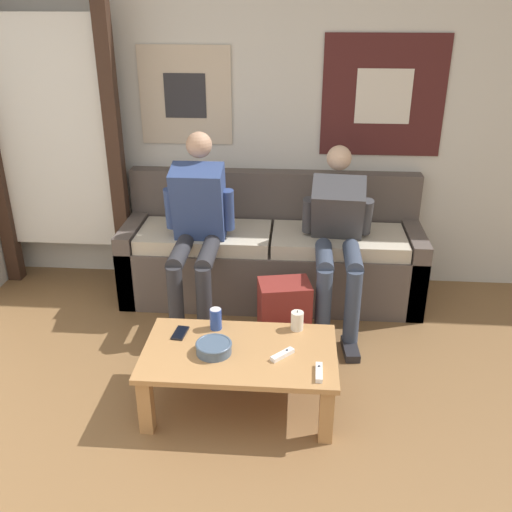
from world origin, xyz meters
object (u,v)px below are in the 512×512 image
object	(u,v)px
pillar_candle	(297,321)
cell_phone	(180,333)
ceramic_bowl	(214,347)
backpack	(284,316)
game_controller_near_left	(319,372)
coffee_table	(240,360)
drink_can_blue	(216,319)
game_controller_near_right	(282,355)
person_seated_adult	(197,225)
couch	(272,256)
person_seated_teen	(338,232)

from	to	relation	value
pillar_candle	cell_phone	bearing A→B (deg)	-171.28
ceramic_bowl	cell_phone	size ratio (longest dim) A/B	1.34
backpack	game_controller_near_left	world-z (taller)	backpack
coffee_table	game_controller_near_left	world-z (taller)	game_controller_near_left
coffee_table	cell_phone	size ratio (longest dim) A/B	7.14
drink_can_blue	game_controller_near_right	size ratio (longest dim) A/B	0.98
pillar_candle	backpack	bearing A→B (deg)	102.06
backpack	cell_phone	distance (m)	0.75
person_seated_adult	pillar_candle	bearing A→B (deg)	-46.35
drink_can_blue	game_controller_near_right	distance (m)	0.45
backpack	game_controller_near_right	bearing A→B (deg)	-89.30
couch	person_seated_teen	distance (m)	0.63
couch	coffee_table	size ratio (longest dim) A/B	2.09
person_seated_teen	pillar_candle	distance (m)	0.83
coffee_table	pillar_candle	bearing A→B (deg)	38.25
couch	coffee_table	world-z (taller)	couch
drink_can_blue	game_controller_near_left	world-z (taller)	drink_can_blue
ceramic_bowl	backpack	bearing A→B (deg)	61.15
coffee_table	ceramic_bowl	bearing A→B (deg)	-167.02
ceramic_bowl	drink_can_blue	xyz separation A→B (m)	(-0.02, 0.24, 0.03)
person_seated_adult	drink_can_blue	world-z (taller)	person_seated_adult
drink_can_blue	game_controller_near_left	bearing A→B (deg)	-34.12
game_controller_near_left	ceramic_bowl	bearing A→B (deg)	164.99
pillar_candle	drink_can_blue	size ratio (longest dim) A/B	0.96
ceramic_bowl	game_controller_near_left	size ratio (longest dim) A/B	1.32
backpack	game_controller_near_right	distance (m)	0.66
game_controller_near_right	cell_phone	xyz separation A→B (m)	(-0.57, 0.17, -0.01)
coffee_table	game_controller_near_right	distance (m)	0.24
game_controller_near_left	person_seated_adult	bearing A→B (deg)	125.16
backpack	game_controller_near_right	size ratio (longest dim) A/B	3.46
game_controller_near_left	person_seated_teen	bearing A→B (deg)	83.25
game_controller_near_left	game_controller_near_right	xyz separation A→B (m)	(-0.18, 0.14, 0.00)
game_controller_near_right	game_controller_near_left	bearing A→B (deg)	-36.70
couch	person_seated_adult	world-z (taller)	person_seated_adult
person_seated_adult	cell_phone	size ratio (longest dim) A/B	8.71
coffee_table	drink_can_blue	distance (m)	0.28
backpack	ceramic_bowl	distance (m)	0.75
game_controller_near_right	couch	bearing A→B (deg)	95.38
drink_can_blue	cell_phone	bearing A→B (deg)	-159.64
backpack	ceramic_bowl	size ratio (longest dim) A/B	2.30
person_seated_teen	person_seated_adult	bearing A→B (deg)	-176.84
ceramic_bowl	game_controller_near_right	size ratio (longest dim) A/B	1.50
coffee_table	person_seated_teen	world-z (taller)	person_seated_teen
game_controller_near_right	pillar_candle	bearing A→B (deg)	75.38
coffee_table	person_seated_teen	bearing A→B (deg)	61.01
person_seated_teen	coffee_table	bearing A→B (deg)	-118.99
backpack	cell_phone	xyz separation A→B (m)	(-0.56, -0.47, 0.15)
coffee_table	game_controller_near_right	world-z (taller)	game_controller_near_right
game_controller_near_left	pillar_candle	bearing A→B (deg)	105.42
person_seated_adult	backpack	world-z (taller)	person_seated_adult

